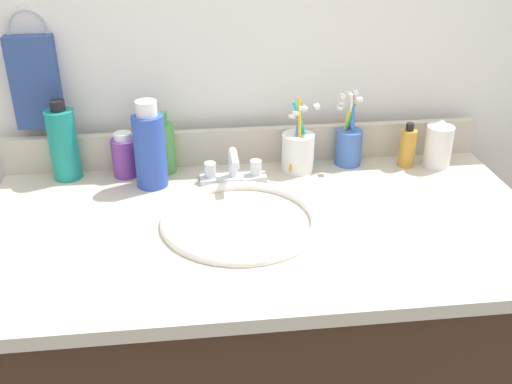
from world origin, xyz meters
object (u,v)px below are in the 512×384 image
Objects in this scene: bottle_cream_purple at (125,156)px; faucet at (233,170)px; hand_towel at (35,83)px; bottle_lotion_white at (438,145)px; bottle_toner_green at (164,147)px; bottle_shampoo_blue at (150,148)px; bottle_oil_amber at (407,147)px; cup_blue_plastic at (348,143)px; bottle_mouthwash_teal at (63,143)px; cup_white_ceramic at (298,150)px.

faucet is at bearing -13.71° from bottle_cream_purple.
hand_towel is 0.99m from bottle_lotion_white.
bottle_shampoo_blue is (-0.03, -0.07, 0.03)m from bottle_toner_green.
hand_towel reaches higher than bottle_toner_green.
bottle_oil_amber reaches higher than faucet.
cup_blue_plastic is (-0.14, 0.03, 0.01)m from bottle_oil_amber.
bottle_mouthwash_teal reaches higher than cup_white_ceramic.
cup_white_ceramic reaches higher than bottle_toner_green.
bottle_shampoo_blue is 1.09× the size of cup_blue_plastic.
bottle_toner_green is 1.39× the size of bottle_cream_purple.
cup_blue_plastic is (0.13, 0.02, 0.00)m from cup_white_ceramic.
cup_blue_plastic is at bearing -0.97° from bottle_toner_green.
faucet is 0.27m from bottle_cream_purple.
bottle_toner_green is 0.24m from bottle_mouthwash_teal.
bottle_lotion_white reaches higher than bottle_oil_amber.
cup_blue_plastic is (0.55, 0.00, 0.00)m from bottle_cream_purple.
bottle_cream_purple is at bearing -2.14° from bottle_mouthwash_teal.
bottle_toner_green is 0.61m from bottle_oil_amber.
bottle_toner_green is at bearing 68.06° from bottle_shampoo_blue.
bottle_toner_green is 0.10m from bottle_cream_purple.
cup_white_ceramic reaches higher than bottle_cream_purple.
bottle_oil_amber reaches higher than bottle_cream_purple.
faucet is 0.44m from bottle_oil_amber.
hand_towel reaches higher than bottle_cream_purple.
bottle_lotion_white is 0.68m from bottle_toner_green.
hand_towel reaches higher than bottle_mouthwash_teal.
bottle_mouthwash_teal is 1.71× the size of bottle_oil_amber.
cup_white_ceramic is at bearing -2.63° from bottle_cream_purple.
cup_blue_plastic is (0.30, 0.07, 0.03)m from faucet.
bottle_toner_green is 0.79× the size of bottle_mouthwash_teal.
bottle_cream_purple is 0.60× the size of cup_white_ceramic.
bottle_cream_purple is at bearing 137.11° from bottle_shampoo_blue.
bottle_toner_green is (-0.16, 0.07, 0.04)m from faucet.
cup_white_ceramic is at bearing -170.23° from cup_blue_plastic.
faucet is 0.17m from cup_white_ceramic.
bottle_oil_amber is at bearing -2.09° from bottle_cream_purple.
bottle_cream_purple is (-0.77, 0.04, -0.01)m from bottle_lotion_white.
hand_towel is at bearing 173.87° from bottle_lotion_white.
bottle_toner_green reaches higher than bottle_oil_amber.
hand_towel is 0.92m from bottle_oil_amber.
bottle_shampoo_blue reaches higher than bottle_mouthwash_teal.
hand_towel is at bearing 131.74° from bottle_mouthwash_teal.
bottle_oil_amber is 0.15m from cup_blue_plastic.
bottle_mouthwash_teal is at bearing 177.39° from bottle_lotion_white.
cup_blue_plastic is at bearing -4.90° from hand_towel.
bottle_mouthwash_teal is 1.02× the size of cup_blue_plastic.
bottle_toner_green is 0.08m from bottle_shampoo_blue.
cup_blue_plastic is at bearing 12.62° from faucet.
hand_towel is 0.51m from faucet.
cup_blue_plastic is at bearing 0.37° from bottle_cream_purple.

